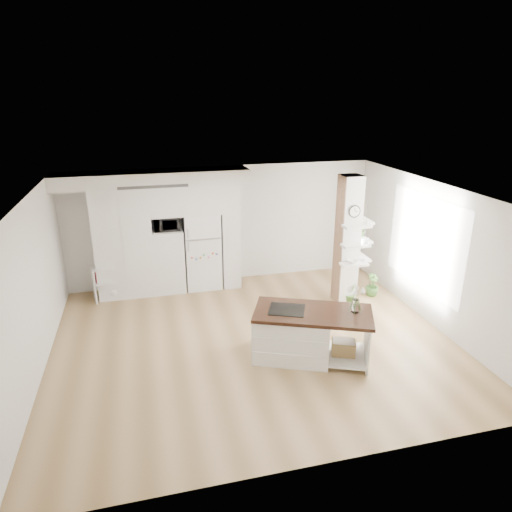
# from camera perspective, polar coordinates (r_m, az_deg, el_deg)

# --- Properties ---
(floor) EXTENTS (7.00, 6.00, 0.01)m
(floor) POSITION_cam_1_polar(r_m,az_deg,el_deg) (8.37, -0.34, -10.60)
(floor) COLOR tan
(floor) RESTS_ON ground
(room) EXTENTS (7.04, 6.04, 2.72)m
(room) POSITION_cam_1_polar(r_m,az_deg,el_deg) (7.60, -0.37, 1.54)
(room) COLOR white
(room) RESTS_ON ground
(cabinet_wall) EXTENTS (4.00, 0.71, 2.70)m
(cabinet_wall) POSITION_cam_1_polar(r_m,az_deg,el_deg) (10.06, -12.10, 3.65)
(cabinet_wall) COLOR white
(cabinet_wall) RESTS_ON floor
(refrigerator) EXTENTS (0.78, 0.69, 1.75)m
(refrigerator) POSITION_cam_1_polar(r_m,az_deg,el_deg) (10.33, -6.74, 0.72)
(refrigerator) COLOR white
(refrigerator) RESTS_ON floor
(column) EXTENTS (0.69, 0.90, 2.70)m
(column) POSITION_cam_1_polar(r_m,az_deg,el_deg) (9.55, 11.98, 1.82)
(column) COLOR silver
(column) RESTS_ON floor
(window) EXTENTS (0.00, 2.40, 2.40)m
(window) POSITION_cam_1_polar(r_m,az_deg,el_deg) (9.37, 20.32, 1.59)
(window) COLOR white
(window) RESTS_ON room
(pendant_light) EXTENTS (0.12, 0.12, 0.10)m
(pendant_light) POSITION_cam_1_polar(r_m,az_deg,el_deg) (8.20, 11.02, 4.50)
(pendant_light) COLOR white
(pendant_light) RESTS_ON room
(kitchen_island) EXTENTS (2.12, 1.59, 1.43)m
(kitchen_island) POSITION_cam_1_polar(r_m,az_deg,el_deg) (7.75, 5.41, -9.53)
(kitchen_island) COLOR white
(kitchen_island) RESTS_ON floor
(bookshelf) EXTENTS (0.70, 0.49, 0.76)m
(bookshelf) POSITION_cam_1_polar(r_m,az_deg,el_deg) (10.32, -17.72, -3.40)
(bookshelf) COLOR white
(bookshelf) RESTS_ON floor
(floor_plant_a) EXTENTS (0.29, 0.26, 0.46)m
(floor_plant_a) POSITION_cam_1_polar(r_m,az_deg,el_deg) (9.86, 11.74, -4.57)
(floor_plant_a) COLOR #41742E
(floor_plant_a) RESTS_ON floor
(floor_plant_b) EXTENTS (0.37, 0.37, 0.50)m
(floor_plant_b) POSITION_cam_1_polar(r_m,az_deg,el_deg) (10.32, 14.34, -3.51)
(floor_plant_b) COLOR #41742E
(floor_plant_b) RESTS_ON floor
(microwave) EXTENTS (0.54, 0.37, 0.30)m
(microwave) POSITION_cam_1_polar(r_m,az_deg,el_deg) (10.00, -11.12, 4.01)
(microwave) COLOR #2D2D2D
(microwave) RESTS_ON cabinet_wall
(shelf_plant) EXTENTS (0.27, 0.23, 0.30)m
(shelf_plant) POSITION_cam_1_polar(r_m,az_deg,el_deg) (9.76, 12.96, 3.19)
(shelf_plant) COLOR #41742E
(shelf_plant) RESTS_ON column
(decor_bowl) EXTENTS (0.22, 0.22, 0.05)m
(decor_bowl) POSITION_cam_1_polar(r_m,az_deg,el_deg) (9.44, 12.00, -0.66)
(decor_bowl) COLOR white
(decor_bowl) RESTS_ON column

